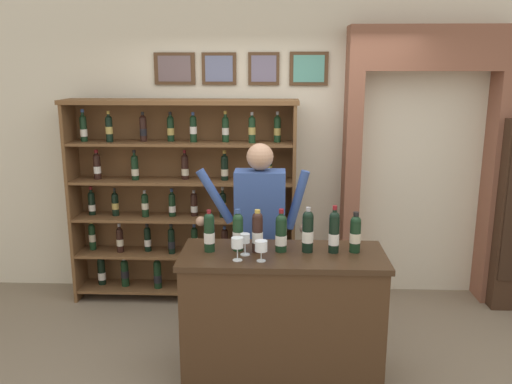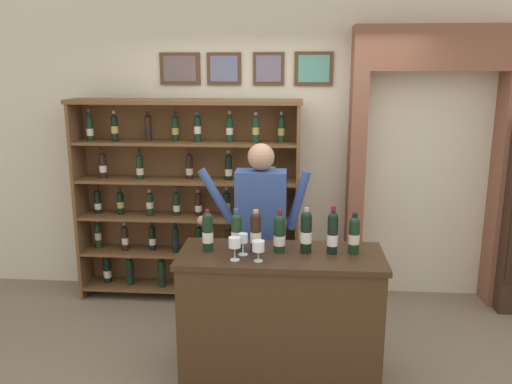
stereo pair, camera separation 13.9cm
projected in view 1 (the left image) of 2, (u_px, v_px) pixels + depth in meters
ground_plane at (275, 377)px, 3.88m from camera, size 14.00×14.00×0.02m
back_wall at (277, 131)px, 5.16m from camera, size 12.00×0.19×3.21m
wine_shelf at (184, 197)px, 5.02m from camera, size 2.15×0.36×1.93m
archway_doorway at (422, 143)px, 5.00m from camera, size 1.48×0.45×2.57m
tasting_counter at (282, 317)px, 3.77m from camera, size 1.42×0.59×0.96m
shopkeeper at (260, 222)px, 4.21m from camera, size 0.91×0.22×1.64m
tasting_bottle_grappa at (209, 232)px, 3.66m from camera, size 0.08×0.08×0.30m
tasting_bottle_chianti at (238, 231)px, 3.68m from camera, size 0.08×0.08×0.30m
tasting_bottle_riserva at (257, 231)px, 3.65m from camera, size 0.08×0.08×0.30m
tasting_bottle_prosecco at (281, 233)px, 3.66m from camera, size 0.08×0.08×0.31m
tasting_bottle_bianco at (308, 231)px, 3.65m from camera, size 0.08×0.08×0.32m
tasting_bottle_super_tuscan at (334, 232)px, 3.64m from camera, size 0.07×0.07×0.34m
tasting_bottle_brunello at (355, 233)px, 3.65m from camera, size 0.08×0.08×0.29m
wine_glass_right at (245, 240)px, 3.60m from camera, size 0.07×0.07×0.15m
wine_glass_center at (261, 247)px, 3.48m from camera, size 0.08×0.08×0.14m
wine_glass_left at (237, 243)px, 3.49m from camera, size 0.08×0.08×0.16m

